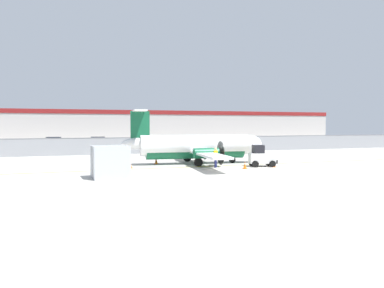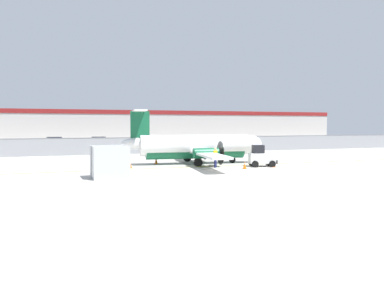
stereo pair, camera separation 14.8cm
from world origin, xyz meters
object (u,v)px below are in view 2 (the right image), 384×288
Objects in this scene: ground_crew_worker at (215,156)px; parked_car_3 at (194,143)px; traffic_cone_near_left at (273,164)px; baggage_tug at (261,157)px; parked_car_4 at (237,142)px; traffic_cone_near_right at (245,165)px; cargo_container at (110,162)px; traffic_cone_far_left at (130,164)px; parked_car_1 at (98,142)px; parked_car_0 at (55,142)px; commuter_airplane at (198,147)px; traffic_cone_far_right at (156,161)px; parked_car_2 at (154,143)px.

ground_crew_worker and parked_car_3 have the same top height.
baggage_tug is at bearing 136.03° from traffic_cone_near_left.
traffic_cone_near_right is at bearing 68.22° from parked_car_4.
baggage_tug is 1.00× the size of cargo_container.
parked_car_4 is at bearing 48.30° from traffic_cone_far_left.
ground_crew_worker is 2.66× the size of traffic_cone_near_right.
parked_car_1 is (-10.92, 34.27, 0.04)m from baggage_tug.
parked_car_0 is (-15.43, 36.53, 0.58)m from traffic_cone_near_right.
commuter_airplane reaches higher than parked_car_3.
parked_car_3 is (4.15, 24.45, 0.58)m from traffic_cone_near_right.
cargo_container is at bearing -171.54° from traffic_cone_near_left.
traffic_cone_far_right is at bearing 147.04° from traffic_cone_near_left.
traffic_cone_near_right is (2.25, -5.10, -1.29)m from commuter_airplane.
traffic_cone_near_right is at bearing -73.68° from parked_car_0.
cargo_container is at bearing -136.75° from commuter_airplane.
traffic_cone_far_right is 31.80m from parked_car_0.
parked_car_0 is 6.78m from parked_car_1.
baggage_tug is at bearing -147.19° from ground_crew_worker.
baggage_tug reaches higher than parked_car_0.
traffic_cone_near_left is at bearing -83.68° from parked_car_2.
traffic_cone_near_right is 36.47m from parked_car_1.
traffic_cone_far_right is at bearing -104.72° from parked_car_2.
baggage_tug reaches higher than ground_crew_worker.
traffic_cone_near_left is 40.54m from parked_car_0.
traffic_cone_far_right is 28.32m from parked_car_4.
parked_car_1 is at bearing 89.88° from traffic_cone_far_left.
cargo_container reaches higher than traffic_cone_far_left.
parked_car_4 reaches higher than traffic_cone_near_right.
traffic_cone_near_left is 1.00× the size of traffic_cone_far_right.
parked_car_2 is at bearing 77.50° from traffic_cone_far_right.
parked_car_4 is (18.51, 21.43, 0.58)m from traffic_cone_far_right.
baggage_tug is 11.28m from traffic_cone_far_left.
parked_car_0 is at bearing 130.08° from baggage_tug.
commuter_airplane is at bearing -94.93° from parked_car_2.
commuter_airplane is 4.08m from traffic_cone_far_right.
traffic_cone_near_left is 27.72m from parked_car_2.
traffic_cone_near_left is at bearing 7.60° from traffic_cone_near_right.
traffic_cone_near_right is 1.00× the size of traffic_cone_far_left.
traffic_cone_far_right is at bearing 103.40° from parked_car_1.
traffic_cone_far_right is 0.15× the size of parked_car_0.
parked_car_4 is at bearing 47.62° from cargo_container.
traffic_cone_far_right is (2.84, 2.52, 0.00)m from traffic_cone_far_left.
traffic_cone_far_right is at bearing 53.46° from cargo_container.
cargo_container reaches higher than traffic_cone_near_left.
commuter_airplane is 11.16m from cargo_container.
ground_crew_worker is 29.59m from parked_car_4.
ground_crew_worker is at bearing 109.53° from parked_car_1.
traffic_cone_near_left is (5.19, -4.71, -1.29)m from commuter_airplane.
traffic_cone_near_right is at bearing 178.50° from ground_crew_worker.
parked_car_0 is (-17.61, 35.40, 0.04)m from baggage_tug.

